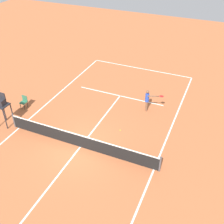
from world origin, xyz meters
name	(u,v)px	position (x,y,z in m)	size (l,w,h in m)	color
ground_plane	(80,147)	(0.00, 0.00, 0.00)	(60.00, 60.00, 0.00)	#B76038
court_lines	(80,147)	(0.00, 0.00, 0.00)	(9.49, 23.80, 0.01)	white
tennis_net	(80,141)	(0.00, 0.00, 0.50)	(10.09, 0.10, 1.07)	#4C4C51
player_serving	(148,99)	(-2.57, -5.41, 1.01)	(1.31, 0.61, 1.70)	brown
tennis_ball	(120,130)	(-1.66, -2.45, 0.03)	(0.07, 0.07, 0.07)	#CCE033
umpire_chair	(2,105)	(5.71, -0.01, 1.61)	(0.80, 0.80, 2.41)	#232328
courtside_chair_mid	(24,101)	(5.90, -2.17, 0.53)	(0.44, 0.46, 0.95)	#262626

